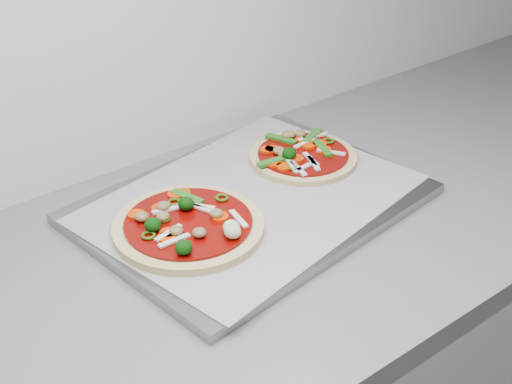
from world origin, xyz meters
TOP-DOWN VIEW (x-y plane):
  - countertop at (0.00, 1.30)m, footprint 3.60×0.60m
  - baking_tray at (0.22, 1.36)m, footprint 0.54×0.43m
  - parchment at (0.22, 1.36)m, footprint 0.54×0.43m
  - pizza_left at (0.09, 1.35)m, footprint 0.23×0.23m
  - pizza_right at (0.36, 1.41)m, footprint 0.25×0.25m

SIDE VIEW (x-z plane):
  - countertop at x=0.00m, z-range 0.86..0.90m
  - baking_tray at x=0.22m, z-range 0.90..0.92m
  - parchment at x=0.22m, z-range 0.92..0.92m
  - pizza_right at x=0.36m, z-range 0.91..0.94m
  - pizza_left at x=0.09m, z-range 0.91..0.95m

